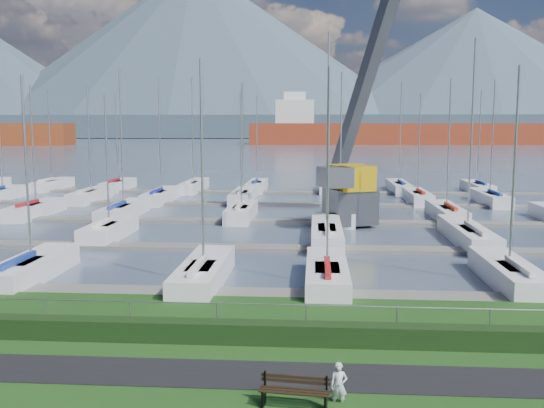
{
  "coord_description": "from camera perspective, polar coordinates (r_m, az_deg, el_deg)",
  "views": [
    {
      "loc": [
        2.24,
        -19.56,
        7.18
      ],
      "look_at": [
        0.0,
        12.0,
        3.0
      ],
      "focal_mm": 40.0,
      "sensor_mm": 36.0,
      "label": 1
    }
  ],
  "objects": [
    {
      "name": "person",
      "position": [
        16.4,
        6.3,
        -16.13
      ],
      "size": [
        0.46,
        0.31,
        1.22
      ],
      "primitive_type": "imported",
      "rotation": [
        0.0,
        0.0,
        -0.04
      ],
      "color": "silver",
      "rests_on": "grass"
    },
    {
      "name": "docks",
      "position": [
        46.21,
        1.23,
        -1.69
      ],
      "size": [
        90.0,
        41.6,
        0.25
      ],
      "color": "slate",
      "rests_on": "water"
    },
    {
      "name": "bench_right",
      "position": [
        16.15,
        2.15,
        -17.23
      ],
      "size": [
        1.84,
        0.62,
        0.85
      ],
      "rotation": [
        0.0,
        0.0,
        -0.11
      ],
      "color": "black",
      "rests_on": "grass"
    },
    {
      "name": "fence",
      "position": [
        20.58,
        -2.4,
        -9.38
      ],
      "size": [
        80.0,
        0.04,
        0.04
      ],
      "primitive_type": "cylinder",
      "rotation": [
        0.0,
        1.57,
        0.0
      ],
      "color": "gray",
      "rests_on": "grass"
    },
    {
      "name": "foothill",
      "position": [
        349.57,
        3.73,
        7.32
      ],
      "size": [
        900.0,
        80.0,
        12.0
      ],
      "primitive_type": "cube",
      "color": "#40525E",
      "rests_on": "water"
    },
    {
      "name": "crane",
      "position": [
        45.96,
        7.92,
        5.14
      ],
      "size": [
        7.58,
        12.97,
        22.35
      ],
      "rotation": [
        0.0,
        0.0,
        0.35
      ],
      "color": "#4F5056",
      "rests_on": "water"
    },
    {
      "name": "path",
      "position": [
        18.18,
        -3.48,
        -15.71
      ],
      "size": [
        160.0,
        2.0,
        0.04
      ],
      "primitive_type": "cube",
      "color": "black",
      "rests_on": "grass"
    },
    {
      "name": "water",
      "position": [
        279.67,
        3.63,
        5.96
      ],
      "size": [
        800.0,
        540.0,
        0.2
      ],
      "primitive_type": "cube",
      "color": "#485569"
    },
    {
      "name": "hedge",
      "position": [
        20.46,
        -2.52,
        -11.98
      ],
      "size": [
        80.0,
        0.7,
        0.7
      ],
      "primitive_type": "cube",
      "color": "black",
      "rests_on": "grass"
    },
    {
      "name": "sailboat_fleet",
      "position": [
        48.19,
        0.36,
        5.39
      ],
      "size": [
        74.58,
        50.13,
        13.38
      ],
      "color": "navy",
      "rests_on": "water"
    },
    {
      "name": "cargo_ship_mid",
      "position": [
        231.59,
        10.58,
        6.48
      ],
      "size": [
        110.13,
        22.68,
        21.5
      ],
      "rotation": [
        0.0,
        0.0,
        0.04
      ],
      "color": "maroon",
      "rests_on": "water"
    },
    {
      "name": "mountains",
      "position": [
        426.05,
        4.86,
        12.82
      ],
      "size": [
        1190.0,
        360.0,
        115.0
      ],
      "color": "#3A4A56",
      "rests_on": "water"
    }
  ]
}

